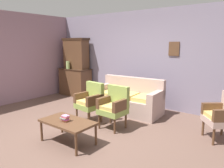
{
  "coord_description": "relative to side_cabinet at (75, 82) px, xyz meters",
  "views": [
    {
      "loc": [
        3.03,
        -2.87,
        1.8
      ],
      "look_at": [
        0.02,
        1.1,
        0.85
      ],
      "focal_mm": 34.7,
      "sensor_mm": 36.0,
      "label": 1
    }
  ],
  "objects": [
    {
      "name": "floral_couch",
      "position": [
        2.51,
        -0.5,
        -0.14
      ],
      "size": [
        1.79,
        0.89,
        0.9
      ],
      "color": "tan",
      "rests_on": "ground"
    },
    {
      "name": "armchair_by_doorway",
      "position": [
        2.85,
        -1.58,
        0.03
      ],
      "size": [
        0.54,
        0.51,
        0.9
      ],
      "color": "#849947",
      "rests_on": "ground"
    },
    {
      "name": "wall_back_with_decor",
      "position": [
        2.46,
        0.38,
        0.88
      ],
      "size": [
        6.4,
        0.09,
        2.7
      ],
      "color": "gray",
      "rests_on": "ground"
    },
    {
      "name": "book_stack_on_table",
      "position": [
        2.6,
        -2.7,
        0.01
      ],
      "size": [
        0.15,
        0.12,
        0.11
      ],
      "color": "#ED8D47",
      "rests_on": "coffee_table"
    },
    {
      "name": "armchair_row_middle",
      "position": [
        2.17,
        -1.57,
        0.03
      ],
      "size": [
        0.57,
        0.55,
        0.9
      ],
      "color": "#849947",
      "rests_on": "ground"
    },
    {
      "name": "ground_plane",
      "position": [
        2.46,
        -2.25,
        -0.47
      ],
      "size": [
        7.68,
        7.68,
        0.0
      ],
      "primitive_type": "plane",
      "color": "brown"
    },
    {
      "name": "vase_on_cabinet",
      "position": [
        -0.14,
        -0.18,
        0.6
      ],
      "size": [
        0.12,
        0.12,
        0.26
      ],
      "primitive_type": "cylinder",
      "color": "#A3C570",
      "rests_on": "side_cabinet"
    },
    {
      "name": "side_cabinet",
      "position": [
        0.0,
        0.0,
        0.0
      ],
      "size": [
        1.16,
        0.55,
        0.93
      ],
      "color": "brown",
      "rests_on": "ground"
    },
    {
      "name": "wingback_chair_by_fireplace",
      "position": [
        4.81,
        -0.85,
        0.03
      ],
      "size": [
        0.71,
        0.71,
        0.9
      ],
      "color": "tan",
      "rests_on": "ground"
    },
    {
      "name": "coffee_table",
      "position": [
        2.62,
        -2.66,
        -0.09
      ],
      "size": [
        1.0,
        0.56,
        0.42
      ],
      "color": "brown",
      "rests_on": "ground"
    },
    {
      "name": "cabinet_upper_hutch",
      "position": [
        0.0,
        0.08,
        0.98
      ],
      "size": [
        0.99,
        0.38,
        1.03
      ],
      "color": "brown",
      "rests_on": "side_cabinet"
    }
  ]
}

